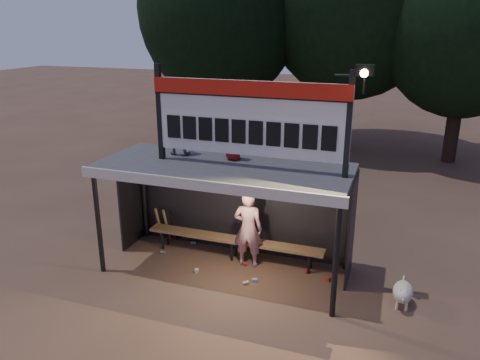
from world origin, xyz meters
name	(u,v)px	position (x,y,z in m)	size (l,w,h in m)	color
ground	(225,270)	(0.00, 0.00, 0.00)	(80.00, 80.00, 0.00)	brown
player	(248,229)	(0.39, 0.37, 0.85)	(0.62, 0.41, 1.69)	white
child_a	(177,126)	(-1.21, 0.43, 2.91)	(0.58, 0.45, 1.19)	slate
child_b	(234,138)	(0.06, 0.42, 2.76)	(0.43, 0.28, 0.88)	maroon
dugout_shelter	(228,184)	(0.00, 0.24, 1.85)	(5.10, 2.08, 2.32)	#414144
scoreboard_assembly	(251,116)	(0.56, -0.01, 3.32)	(4.10, 0.27, 1.99)	black
bench	(234,240)	(0.00, 0.55, 0.43)	(4.00, 0.35, 0.48)	olive
tree_left	(221,9)	(-4.00, 10.00, 5.51)	(6.46, 6.46, 9.27)	black
tree_right	(469,16)	(5.00, 10.50, 5.19)	(6.08, 6.08, 8.72)	#301E15
dog	(403,292)	(3.56, -0.16, 0.28)	(0.36, 0.81, 0.49)	beige
bats	(166,225)	(-1.80, 0.82, 0.43)	(0.48, 0.33, 0.84)	#977146
litter	(241,267)	(0.31, 0.14, 0.04)	(3.82, 1.40, 0.08)	red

